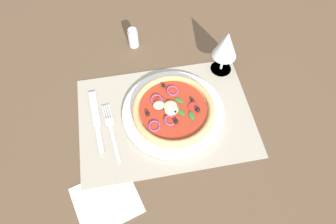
{
  "coord_description": "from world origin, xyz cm",
  "views": [
    {
      "loc": [
        -7.0,
        -42.03,
        73.47
      ],
      "look_at": [
        0.68,
        0.0,
        2.45
      ],
      "focal_mm": 32.31,
      "sensor_mm": 36.0,
      "label": 1
    }
  ],
  "objects": [
    {
      "name": "plate",
      "position": [
        2.26,
        0.57,
        0.92
      ],
      "size": [
        28.46,
        28.46,
        1.05
      ],
      "primitive_type": "cylinder",
      "color": "white",
      "rests_on": "placemat"
    },
    {
      "name": "fork",
      "position": [
        -15.34,
        -1.52,
        0.62
      ],
      "size": [
        3.68,
        18.05,
        0.44
      ],
      "rotation": [
        0.0,
        0.0,
        1.69
      ],
      "color": "silver",
      "rests_on": "placemat"
    },
    {
      "name": "pepper_shaker",
      "position": [
        -5.38,
        28.65,
        3.25
      ],
      "size": [
        3.2,
        3.2,
        6.7
      ],
      "color": "silver",
      "rests_on": "ground_plane"
    },
    {
      "name": "napkin",
      "position": [
        -18.16,
        -20.36,
        0.18
      ],
      "size": [
        18.07,
        17.06,
        0.36
      ],
      "primitive_type": "cube",
      "rotation": [
        0.0,
        0.0,
        0.29
      ],
      "color": "white",
      "rests_on": "ground_plane"
    },
    {
      "name": "ground_plane",
      "position": [
        0.0,
        0.0,
        -1.2
      ],
      "size": [
        190.0,
        140.0,
        2.4
      ],
      "primitive_type": "cube",
      "color": "brown"
    },
    {
      "name": "wine_glass",
      "position": [
        19.86,
        13.91,
        10.23
      ],
      "size": [
        7.2,
        7.2,
        14.9
      ],
      "color": "silver",
      "rests_on": "ground_plane"
    },
    {
      "name": "knife",
      "position": [
        -19.12,
        2.03,
        0.65
      ],
      "size": [
        3.2,
        20.07,
        0.62
      ],
      "rotation": [
        0.0,
        0.0,
        1.65
      ],
      "color": "silver",
      "rests_on": "placemat"
    },
    {
      "name": "placemat",
      "position": [
        0.0,
        0.0,
        0.2
      ],
      "size": [
        48.23,
        34.0,
        0.4
      ],
      "primitive_type": "cube",
      "color": "#A39984",
      "rests_on": "ground_plane"
    },
    {
      "name": "pizza",
      "position": [
        2.21,
        0.58,
        2.54
      ],
      "size": [
        22.94,
        22.94,
        2.6
      ],
      "color": "tan",
      "rests_on": "plate"
    }
  ]
}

